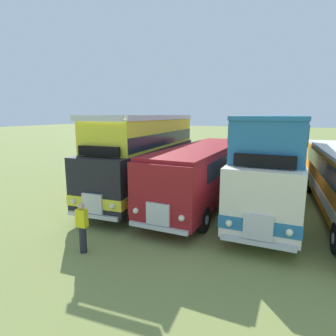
{
  "coord_description": "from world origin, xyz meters",
  "views": [
    {
      "loc": [
        -1.44,
        -14.08,
        4.54
      ],
      "look_at": [
        -7.04,
        0.12,
        1.65
      ],
      "focal_mm": 30.17,
      "sensor_mm": 36.0,
      "label": 1
    }
  ],
  "objects_px": {
    "bus_second_in_row": "(204,170)",
    "marshal_person": "(82,227)",
    "bus_first_in_row": "(146,155)",
    "bus_third_in_row": "(273,159)"
  },
  "relations": [
    {
      "from": "bus_second_in_row",
      "to": "marshal_person",
      "type": "bearing_deg",
      "value": -109.58
    },
    {
      "from": "bus_first_in_row",
      "to": "bus_third_in_row",
      "type": "distance_m",
      "value": 6.58
    },
    {
      "from": "bus_third_in_row",
      "to": "bus_second_in_row",
      "type": "bearing_deg",
      "value": -175.62
    },
    {
      "from": "bus_third_in_row",
      "to": "marshal_person",
      "type": "relative_size",
      "value": 6.15
    },
    {
      "from": "bus_second_in_row",
      "to": "bus_third_in_row",
      "type": "distance_m",
      "value": 3.37
    },
    {
      "from": "bus_first_in_row",
      "to": "bus_third_in_row",
      "type": "bearing_deg",
      "value": 1.84
    },
    {
      "from": "bus_second_in_row",
      "to": "bus_third_in_row",
      "type": "bearing_deg",
      "value": 4.38
    },
    {
      "from": "bus_third_in_row",
      "to": "marshal_person",
      "type": "xyz_separation_m",
      "value": [
        -5.66,
        -6.91,
        -1.58
      ]
    },
    {
      "from": "bus_first_in_row",
      "to": "marshal_person",
      "type": "relative_size",
      "value": 5.76
    },
    {
      "from": "marshal_person",
      "to": "bus_third_in_row",
      "type": "bearing_deg",
      "value": 50.7
    }
  ]
}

